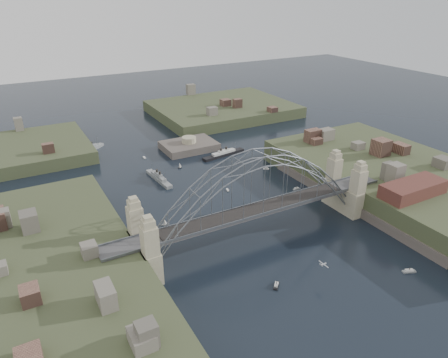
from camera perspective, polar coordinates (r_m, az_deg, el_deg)
ground at (r=114.79m, az=4.40°, el=-7.87°), size 500.00×500.00×0.00m
bridge at (r=108.61m, az=4.61°, el=-2.40°), size 84.00×13.80×24.60m
shore_west at (r=100.03m, az=-25.36°, el=-14.88°), size 50.50×90.00×12.00m
shore_east at (r=149.79m, az=23.14°, el=-0.83°), size 50.50×90.00×12.00m
headland_nw at (r=185.38m, az=-27.47°, el=2.66°), size 60.00×45.00×9.00m
headland_ne at (r=225.09m, az=-0.22°, el=9.18°), size 70.00×55.00×9.50m
fort_island at (r=175.33m, az=-4.83°, el=4.03°), size 22.00×16.00×9.40m
wharf_shed at (r=129.24m, az=24.70°, el=-1.25°), size 20.00×8.00×4.00m
finger_pier at (r=123.11m, az=27.57°, el=-8.15°), size 4.00×22.00×1.40m
naval_cruiser_near at (r=147.62m, az=-9.01°, el=0.11°), size 3.65×17.11×5.09m
naval_cruiser_far at (r=180.90m, az=-17.94°, el=3.92°), size 12.76×11.32×5.07m
ocean_liner at (r=167.37m, az=-0.06°, el=3.48°), size 19.68×5.67×4.79m
aeroplane at (r=98.93m, az=13.53°, el=-11.42°), size 1.66×3.15×0.46m
small_boat_a at (r=120.06m, az=-8.19°, el=-5.98°), size 2.45×1.28×2.38m
small_boat_b at (r=138.76m, az=0.50°, el=-1.54°), size 1.17×2.12×0.45m
small_boat_c at (r=98.02m, az=7.25°, el=-14.39°), size 2.67×2.67×1.43m
small_boat_d at (r=155.64m, az=5.86°, el=1.44°), size 2.30×1.66×1.43m
small_boat_e at (r=152.32m, az=-19.05°, el=-0.48°), size 3.60×1.89×0.45m
small_boat_f at (r=156.52m, az=-6.13°, el=1.87°), size 1.60×1.28×2.38m
small_boat_g at (r=110.70m, az=24.23°, el=-11.55°), size 3.38×2.16×1.43m
small_boat_h at (r=168.29m, az=-10.95°, el=2.91°), size 0.94×2.33×0.45m
small_boat_i at (r=141.43m, az=9.98°, el=-1.35°), size 2.60×0.87×1.43m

